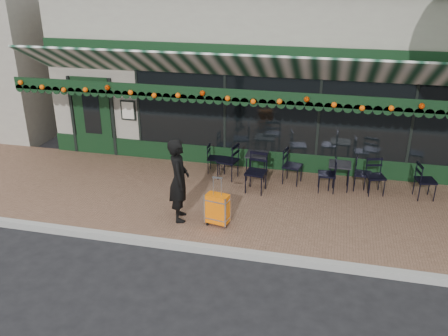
% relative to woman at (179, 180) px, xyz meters
% --- Properties ---
extents(ground, '(80.00, 80.00, 0.00)m').
position_rel_woman_xyz_m(ground, '(1.23, -0.84, -1.04)').
color(ground, black).
rests_on(ground, ground).
extents(sidewalk, '(18.00, 4.00, 0.15)m').
position_rel_woman_xyz_m(sidewalk, '(1.23, 1.16, -0.96)').
color(sidewalk, brown).
rests_on(sidewalk, ground).
extents(curb, '(18.00, 0.16, 0.15)m').
position_rel_woman_xyz_m(curb, '(1.23, -0.92, -0.96)').
color(curb, '#9E9E99').
rests_on(curb, ground).
extents(restaurant_building, '(12.00, 9.60, 4.50)m').
position_rel_woman_xyz_m(restaurant_building, '(1.23, 6.99, 1.23)').
color(restaurant_building, gray).
rests_on(restaurant_building, ground).
extents(woman, '(0.60, 0.75, 1.78)m').
position_rel_woman_xyz_m(woman, '(0.00, 0.00, 0.00)').
color(woman, black).
rests_on(woman, sidewalk).
extents(suitcase, '(0.50, 0.34, 1.06)m').
position_rel_woman_xyz_m(suitcase, '(0.83, -0.07, -0.53)').
color(suitcase, orange).
rests_on(suitcase, sidewalk).
extents(cafe_table_a, '(0.52, 0.52, 0.64)m').
position_rel_woman_xyz_m(cafe_table_a, '(3.24, 2.31, -0.32)').
color(cafe_table_a, black).
rests_on(cafe_table_a, sidewalk).
extents(cafe_table_b, '(0.53, 0.53, 0.66)m').
position_rel_woman_xyz_m(cafe_table_b, '(1.22, 2.45, -0.30)').
color(cafe_table_b, black).
rests_on(cafe_table_b, sidewalk).
extents(chair_a_left, '(0.45, 0.45, 0.84)m').
position_rel_woman_xyz_m(chair_a_left, '(2.95, 2.10, -0.47)').
color(chair_a_left, black).
rests_on(chair_a_left, sidewalk).
extents(chair_a_right, '(0.43, 0.43, 0.81)m').
position_rel_woman_xyz_m(chair_a_right, '(3.79, 2.37, -0.49)').
color(chair_a_right, black).
rests_on(chair_a_right, sidewalk).
extents(chair_a_front, '(0.52, 0.52, 0.85)m').
position_rel_woman_xyz_m(chair_a_front, '(4.06, 2.21, -0.47)').
color(chair_a_front, black).
rests_on(chair_a_front, sidewalk).
extents(chair_a_extra, '(0.51, 0.51, 0.86)m').
position_rel_woman_xyz_m(chair_a_extra, '(5.17, 2.23, -0.46)').
color(chair_a_extra, black).
rests_on(chair_a_extra, sidewalk).
extents(chair_b_left, '(0.55, 0.55, 0.93)m').
position_rel_woman_xyz_m(chair_b_left, '(0.52, 2.27, -0.42)').
color(chair_b_left, black).
rests_on(chair_b_left, sidewalk).
extents(chair_b_right, '(0.52, 0.52, 0.88)m').
position_rel_woman_xyz_m(chair_b_right, '(2.12, 2.37, -0.45)').
color(chair_b_right, black).
rests_on(chair_b_right, sidewalk).
extents(chair_b_front, '(0.53, 0.53, 0.95)m').
position_rel_woman_xyz_m(chair_b_front, '(1.33, 1.69, -0.41)').
color(chair_b_front, black).
rests_on(chair_b_front, sidewalk).
extents(chair_solo, '(0.40, 0.40, 0.75)m').
position_rel_woman_xyz_m(chair_solo, '(0.10, 2.59, -0.51)').
color(chair_solo, black).
rests_on(chair_solo, sidewalk).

